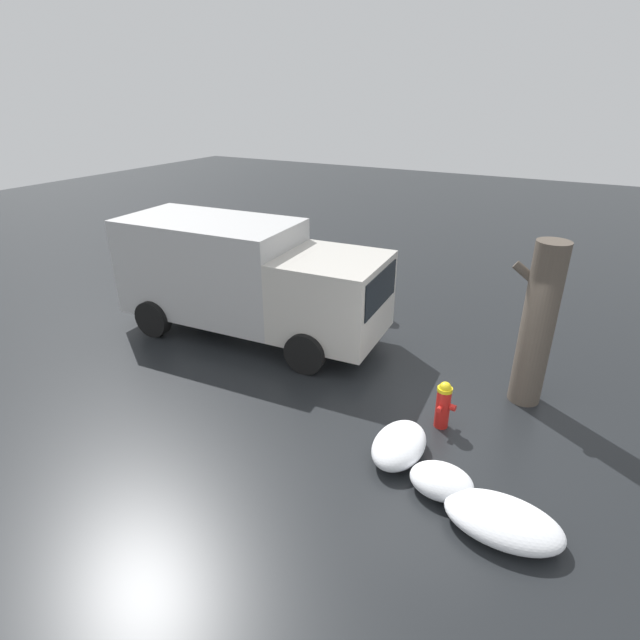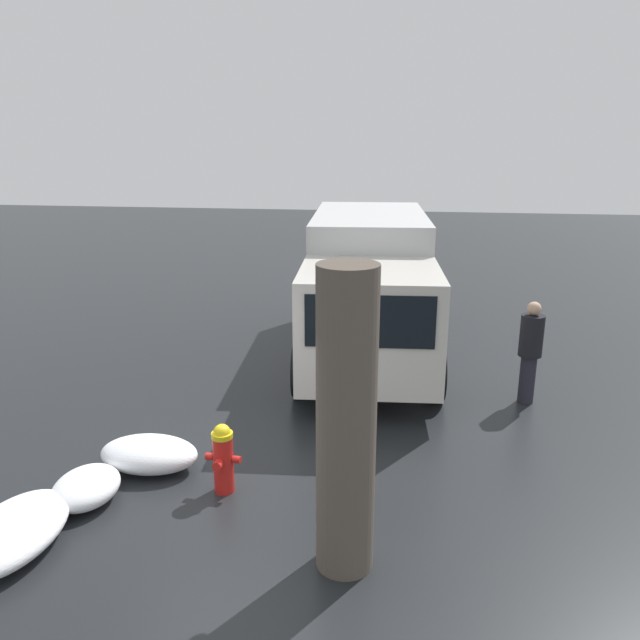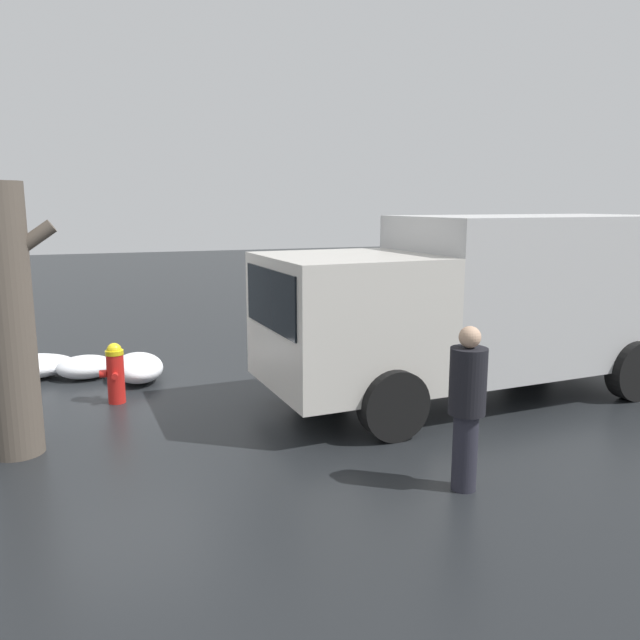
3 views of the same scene
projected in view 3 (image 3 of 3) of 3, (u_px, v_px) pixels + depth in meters
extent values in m
plane|color=black|center=(117.00, 402.00, 9.25)|extent=(60.00, 60.00, 0.00)
cylinder|color=red|center=(116.00, 379.00, 9.18)|extent=(0.25, 0.25, 0.73)
cylinder|color=yellow|center=(114.00, 352.00, 9.11)|extent=(0.26, 0.26, 0.07)
sphere|color=yellow|center=(114.00, 350.00, 9.10)|extent=(0.21, 0.21, 0.21)
cylinder|color=red|center=(103.00, 374.00, 9.12)|extent=(0.11, 0.12, 0.11)
cylinder|color=red|center=(115.00, 376.00, 9.00)|extent=(0.10, 0.11, 0.09)
cylinder|color=red|center=(116.00, 370.00, 9.33)|extent=(0.10, 0.11, 0.09)
cylinder|color=brown|center=(7.00, 322.00, 7.09)|extent=(0.59, 0.59, 3.15)
cylinder|color=brown|center=(26.00, 244.00, 7.01)|extent=(0.67, 0.16, 0.54)
cube|color=beige|center=(347.00, 320.00, 8.53)|extent=(2.33, 2.37, 1.77)
cube|color=black|center=(270.00, 299.00, 8.03)|extent=(0.15, 1.87, 0.78)
cube|color=#BCBCBC|center=(532.00, 289.00, 9.71)|extent=(4.31, 2.49, 2.28)
cylinder|color=black|center=(393.00, 405.00, 7.72)|extent=(0.92, 0.34, 0.90)
cylinder|color=black|center=(322.00, 363.00, 9.74)|extent=(0.92, 0.34, 0.90)
cylinder|color=black|center=(634.00, 370.00, 9.31)|extent=(0.92, 0.34, 0.90)
cylinder|color=black|center=(530.00, 341.00, 11.33)|extent=(0.92, 0.34, 0.90)
cylinder|color=#23232D|center=(465.00, 452.00, 6.37)|extent=(0.26, 0.26, 0.82)
cylinder|color=black|center=(468.00, 381.00, 6.23)|extent=(0.37, 0.37, 0.68)
sphere|color=tan|center=(470.00, 337.00, 6.15)|extent=(0.22, 0.22, 0.22)
ellipsoid|color=white|center=(26.00, 367.00, 10.53)|extent=(1.58, 0.97, 0.39)
ellipsoid|color=white|center=(138.00, 367.00, 10.37)|extent=(0.81, 1.30, 0.44)
ellipsoid|color=white|center=(85.00, 367.00, 10.52)|extent=(0.95, 0.76, 0.38)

